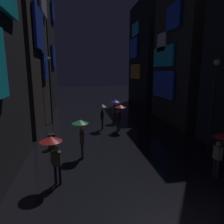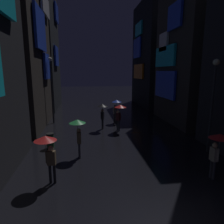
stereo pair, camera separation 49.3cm
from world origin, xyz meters
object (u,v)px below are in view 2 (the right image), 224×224
at_px(pedestrian_foreground_right_black, 102,109).
at_px(pedestrian_near_crossing_red, 47,146).
at_px(streetlamp_right_near, 213,95).
at_px(pedestrian_midstreet_centre_red, 120,110).
at_px(pedestrian_far_right_green, 78,128).
at_px(streetlamp_left_far, 51,83).
at_px(pedestrian_midstreet_left_blue, 116,105).
at_px(pedestrian_foreground_left_red, 218,144).
at_px(trash_bin, 50,141).

bearing_deg(pedestrian_foreground_right_black, pedestrian_near_crossing_red, -110.86).
bearing_deg(streetlamp_right_near, pedestrian_midstreet_centre_red, 132.14).
bearing_deg(pedestrian_far_right_green, streetlamp_left_far, 107.44).
bearing_deg(pedestrian_near_crossing_red, pedestrian_midstreet_centre_red, 59.11).
distance_m(pedestrian_far_right_green, pedestrian_near_crossing_red, 2.83).
bearing_deg(streetlamp_right_near, streetlamp_left_far, 140.73).
xyz_separation_m(pedestrian_foreground_right_black, streetlamp_right_near, (5.72, -5.51, 1.68)).
height_order(pedestrian_foreground_right_black, streetlamp_right_near, streetlamp_right_near).
relative_size(pedestrian_midstreet_left_blue, pedestrian_near_crossing_red, 1.00).
xyz_separation_m(pedestrian_far_right_green, streetlamp_left_far, (-2.47, 7.86, 1.98)).
bearing_deg(pedestrian_foreground_left_red, pedestrian_midstreet_centre_red, 109.77).
height_order(pedestrian_midstreet_centre_red, pedestrian_foreground_left_red, same).
relative_size(pedestrian_foreground_right_black, streetlamp_right_near, 0.40).
bearing_deg(pedestrian_foreground_right_black, trash_bin, -134.93).
bearing_deg(streetlamp_left_far, pedestrian_far_right_green, -72.56).
relative_size(pedestrian_far_right_green, streetlamp_right_near, 0.40).
distance_m(streetlamp_left_far, trash_bin, 7.05).
relative_size(streetlamp_right_near, streetlamp_left_far, 0.91).
bearing_deg(pedestrian_midstreet_left_blue, pedestrian_midstreet_centre_red, -93.11).
xyz_separation_m(pedestrian_midstreet_left_blue, pedestrian_far_right_green, (-3.26, -7.26, 0.00)).
bearing_deg(pedestrian_near_crossing_red, trash_bin, 98.32).
bearing_deg(pedestrian_foreground_left_red, trash_bin, 147.68).
height_order(pedestrian_midstreet_left_blue, pedestrian_foreground_right_black, same).
distance_m(pedestrian_midstreet_left_blue, pedestrian_foreground_right_black, 2.53).
height_order(pedestrian_foreground_right_black, streetlamp_left_far, streetlamp_left_far).
height_order(pedestrian_foreground_left_red, streetlamp_right_near, streetlamp_right_near).
xyz_separation_m(pedestrian_foreground_right_black, streetlamp_left_far, (-4.28, 2.66, 1.98)).
relative_size(pedestrian_foreground_left_red, streetlamp_left_far, 0.36).
bearing_deg(pedestrian_near_crossing_red, streetlamp_left_far, 97.17).
relative_size(pedestrian_foreground_right_black, pedestrian_foreground_left_red, 1.00).
height_order(pedestrian_near_crossing_red, streetlamp_right_near, streetlamp_right_near).
bearing_deg(pedestrian_foreground_right_black, pedestrian_far_right_green, -109.19).
relative_size(pedestrian_midstreet_centre_red, pedestrian_near_crossing_red, 1.00).
bearing_deg(pedestrian_far_right_green, streetlamp_right_near, -2.42).
bearing_deg(pedestrian_midstreet_left_blue, pedestrian_near_crossing_red, -114.19).
height_order(pedestrian_midstreet_left_blue, pedestrian_foreground_left_red, same).
height_order(pedestrian_midstreet_left_blue, streetlamp_right_near, streetlamp_right_near).
xyz_separation_m(pedestrian_foreground_right_black, pedestrian_near_crossing_red, (-2.96, -7.78, 0.00)).
bearing_deg(streetlamp_left_far, streetlamp_right_near, -39.27).
bearing_deg(trash_bin, pedestrian_far_right_green, -42.28).
bearing_deg(pedestrian_midstreet_left_blue, streetlamp_right_near, -60.61).
bearing_deg(trash_bin, pedestrian_near_crossing_red, -81.68).
height_order(pedestrian_far_right_green, pedestrian_foreground_left_red, same).
height_order(pedestrian_foreground_right_black, pedestrian_near_crossing_red, same).
xyz_separation_m(pedestrian_near_crossing_red, pedestrian_foreground_left_red, (7.08, -0.68, 0.00)).
height_order(pedestrian_far_right_green, pedestrian_foreground_right_black, same).
bearing_deg(pedestrian_midstreet_centre_red, pedestrian_near_crossing_red, -120.89).
height_order(pedestrian_midstreet_centre_red, streetlamp_right_near, streetlamp_right_near).
xyz_separation_m(pedestrian_near_crossing_red, trash_bin, (-0.61, 4.19, -1.20)).
xyz_separation_m(pedestrian_midstreet_centre_red, trash_bin, (-4.89, -2.95, -1.20)).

